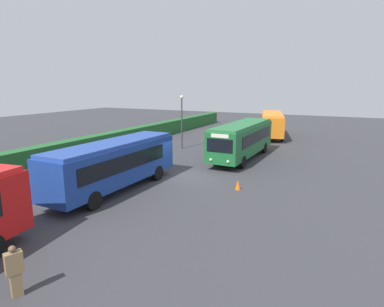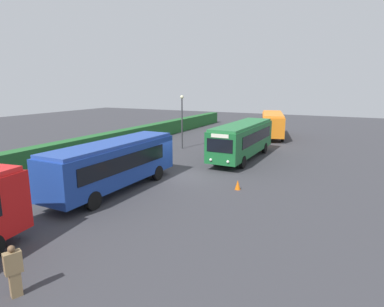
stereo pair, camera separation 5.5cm
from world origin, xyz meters
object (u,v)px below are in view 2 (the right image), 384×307
object	(u,v)px
bus_orange	(272,123)
person_far	(14,270)
bus_blue	(114,162)
lamppost	(182,115)
traffic_cone	(238,185)
bus_green	(242,138)

from	to	relation	value
bus_orange	person_far	bearing A→B (deg)	165.56
bus_blue	lamppost	xyz separation A→B (m)	(13.74, 2.65, 1.62)
bus_blue	traffic_cone	bearing A→B (deg)	-62.20
person_far	lamppost	bearing A→B (deg)	127.56
bus_blue	bus_orange	world-z (taller)	bus_blue
bus_orange	bus_blue	bearing A→B (deg)	156.52
bus_blue	bus_orange	size ratio (longest dim) A/B	1.07
bus_blue	traffic_cone	world-z (taller)	bus_blue
traffic_cone	bus_orange	bearing A→B (deg)	7.48
bus_green	lamppost	size ratio (longest dim) A/B	1.96
bus_orange	person_far	world-z (taller)	bus_orange
traffic_cone	person_far	bearing A→B (deg)	168.05
bus_blue	lamppost	distance (m)	14.08
bus_blue	bus_orange	distance (m)	25.31
bus_green	lamppost	distance (m)	7.35
bus_orange	person_far	size ratio (longest dim) A/B	5.54
bus_blue	traffic_cone	size ratio (longest dim) A/B	16.77
bus_green	traffic_cone	distance (m)	8.95
bus_blue	traffic_cone	xyz separation A→B (m)	(3.47, -6.76, -1.47)
lamppost	bus_blue	bearing A→B (deg)	-169.08
traffic_cone	lamppost	distance (m)	14.27
person_far	traffic_cone	size ratio (longest dim) A/B	2.83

